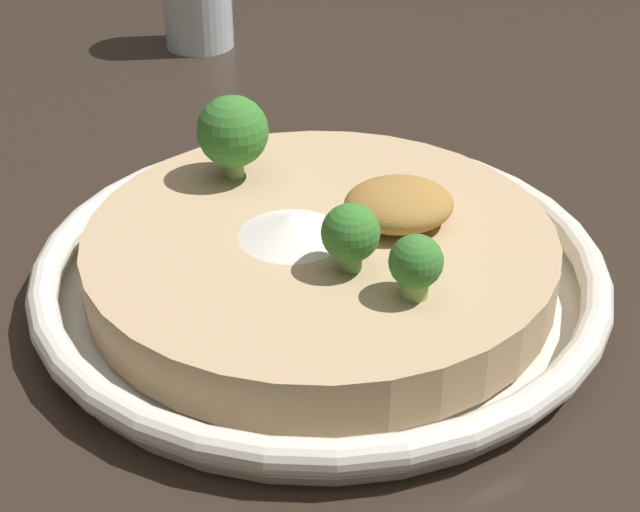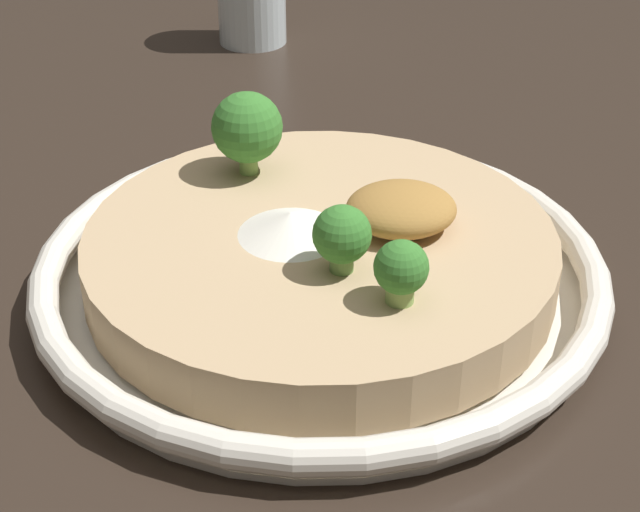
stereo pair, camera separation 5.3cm
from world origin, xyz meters
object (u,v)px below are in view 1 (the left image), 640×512
risotto_bowl (320,265)px  broccoli_front_right (416,264)px  broccoli_back_left (233,132)px  broccoli_front (351,235)px

risotto_bowl → broccoli_front_right: broccoli_front_right is taller
broccoli_back_left → broccoli_front_right: bearing=-66.1°
risotto_bowl → broccoli_back_left: bearing=114.3°
broccoli_back_left → broccoli_front: bearing=-70.6°
broccoli_front_right → broccoli_back_left: bearing=113.9°
broccoli_front_right → broccoli_front: broccoli_front is taller
broccoli_front → broccoli_back_left: bearing=109.4°
risotto_bowl → broccoli_back_left: size_ratio=6.26×
risotto_bowl → broccoli_front: bearing=-80.8°
broccoli_front_right → risotto_bowl: bearing=113.5°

